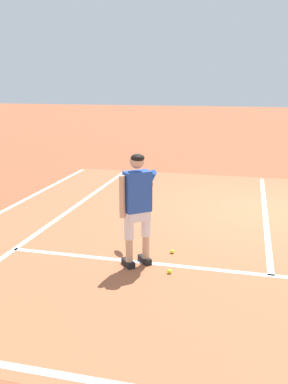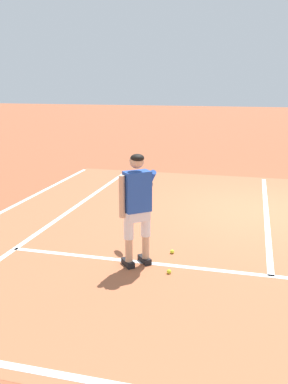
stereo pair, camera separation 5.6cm
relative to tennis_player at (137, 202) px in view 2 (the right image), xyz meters
The scene contains 9 objects.
ground_plane 3.99m from the tennis_player, 59.32° to the left, with size 80.00×80.00×0.00m, color #9E5133.
court_inner_surface 2.93m from the tennis_player, 44.37° to the left, with size 10.98×9.50×0.00m, color #B2603D.
line_service 2.21m from the tennis_player, ahead, with size 8.23×0.10×0.01m, color white.
line_centre_service 3.95m from the tennis_player, 58.95° to the left, with size 0.10×6.40×0.01m, color white.
line_singles_left 3.05m from the tennis_player, 137.93° to the left, with size 0.10×9.10×0.01m, color white.
line_doubles_left 4.13m from the tennis_player, 151.21° to the left, with size 0.10×9.10×0.01m, color white.
tennis_player is the anchor object (origin of this frame).
tennis_ball_near_feet 1.11m from the tennis_player, 20.44° to the right, with size 0.07×0.07×0.07m, color #CCE02D.
tennis_ball_by_baseline 1.18m from the tennis_player, 50.81° to the left, with size 0.07×0.07×0.07m, color #CCE02D.
Camera 2 is at (-0.38, -9.07, 2.71)m, focal length 39.46 mm.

